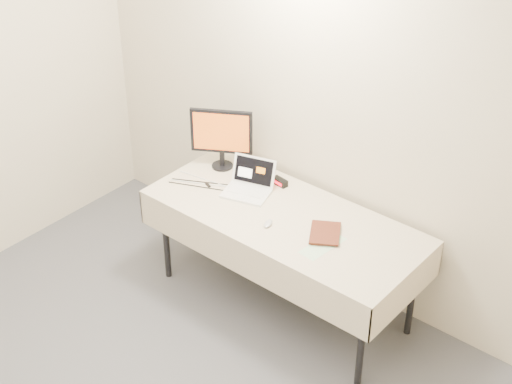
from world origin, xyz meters
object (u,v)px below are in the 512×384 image
Objects in this scene: laptop at (249,184)px; monitor at (222,134)px; book at (311,218)px; table at (284,223)px.

laptop is 0.42m from monitor.
table is at bearing 135.30° from book.
monitor reaches higher than laptop.
laptop is 0.84× the size of monitor.
monitor is at bearing 164.70° from table.
book is (0.96, -0.25, -0.14)m from monitor.
laptop is 1.52× the size of book.
table is 0.32m from book.
monitor is (-0.71, 0.20, 0.32)m from table.
laptop is at bearing 167.70° from table.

